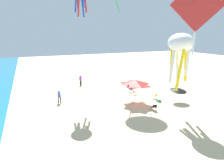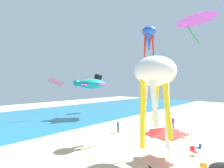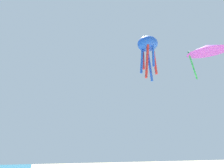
{
  "view_description": "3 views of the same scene",
  "coord_description": "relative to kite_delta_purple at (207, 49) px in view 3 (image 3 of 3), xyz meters",
  "views": [
    {
      "loc": [
        -21.88,
        15.15,
        8.69
      ],
      "look_at": [
        -0.4,
        5.58,
        2.56
      ],
      "focal_mm": 30.85,
      "sensor_mm": 36.0,
      "label": 1
    },
    {
      "loc": [
        -16.22,
        -4.41,
        7.0
      ],
      "look_at": [
        -0.12,
        10.56,
        7.08
      ],
      "focal_mm": 27.09,
      "sensor_mm": 36.0,
      "label": 2
    },
    {
      "loc": [
        -12.88,
        17.27,
        4.94
      ],
      "look_at": [
        -0.12,
        13.03,
        8.72
      ],
      "focal_mm": 35.84,
      "sensor_mm": 36.0,
      "label": 3
    }
  ],
  "objects": [
    {
      "name": "kite_delta_purple",
      "position": [
        0.0,
        0.0,
        0.0
      ],
      "size": [
        5.67,
        5.7,
        3.41
      ],
      "rotation": [
        0.0,
        0.0,
        3.64
      ],
      "color": "purple"
    },
    {
      "name": "kite_octopus_blue",
      "position": [
        0.8,
        6.34,
        -0.31
      ],
      "size": [
        1.93,
        1.93,
        4.29
      ],
      "rotation": [
        0.0,
        0.0,
        3.51
      ],
      "color": "blue"
    }
  ]
}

